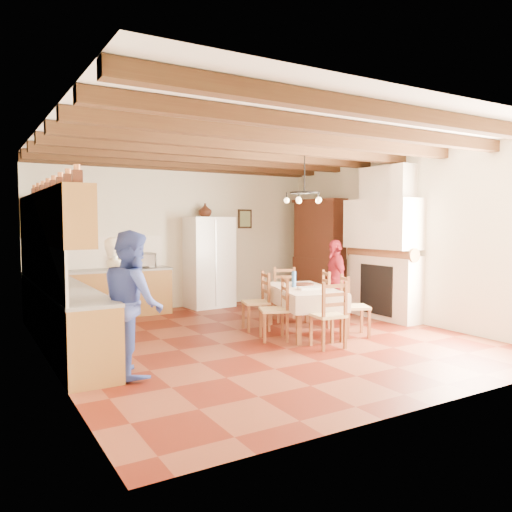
{
  "coord_description": "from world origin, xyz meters",
  "views": [
    {
      "loc": [
        -3.91,
        -6.45,
        1.8
      ],
      "look_at": [
        0.1,
        0.3,
        1.25
      ],
      "focal_mm": 35.0,
      "sensor_mm": 36.0,
      "label": 1
    }
  ],
  "objects": [
    {
      "name": "hutch",
      "position": [
        2.75,
        2.05,
        1.13
      ],
      "size": [
        0.68,
        1.31,
        2.27
      ],
      "primitive_type": null,
      "rotation": [
        0.0,
        0.0,
        0.13
      ],
      "color": "#361C11",
      "rests_on": "floor"
    },
    {
      "name": "upper_cabinets",
      "position": [
        -2.83,
        1.05,
        1.85
      ],
      "size": [
        0.35,
        4.2,
        0.7
      ],
      "primitive_type": "cube",
      "color": "olive",
      "rests_on": "ground"
    },
    {
      "name": "lower_cabinets_left",
      "position": [
        -2.7,
        1.05,
        0.43
      ],
      "size": [
        0.6,
        4.3,
        0.86
      ],
      "primitive_type": "cube",
      "color": "olive",
      "rests_on": "ground"
    },
    {
      "name": "microwave",
      "position": [
        -0.91,
        2.95,
        1.04
      ],
      "size": [
        0.53,
        0.38,
        0.28
      ],
      "primitive_type": "imported",
      "rotation": [
        0.0,
        0.0,
        -0.08
      ],
      "color": "silver",
      "rests_on": "countertop_back"
    },
    {
      "name": "countertop_back",
      "position": [
        -1.55,
        2.95,
        0.88
      ],
      "size": [
        2.34,
        0.62,
        0.04
      ],
      "primitive_type": "cube",
      "color": "slate",
      "rests_on": "lower_cabinets_back"
    },
    {
      "name": "ceiling",
      "position": [
        0.0,
        0.0,
        3.01
      ],
      "size": [
        6.0,
        6.5,
        0.02
      ],
      "primitive_type": "cube",
      "color": "white",
      "rests_on": "ground"
    },
    {
      "name": "person_woman_red",
      "position": [
        2.04,
        0.69,
        0.73
      ],
      "size": [
        0.64,
        0.93,
        1.46
      ],
      "primitive_type": "imported",
      "rotation": [
        0.0,
        0.0,
        -1.94
      ],
      "color": "#C3283B",
      "rests_on": "floor"
    },
    {
      "name": "chair_right_far",
      "position": [
        1.58,
        0.12,
        0.48
      ],
      "size": [
        0.53,
        0.54,
        0.96
      ],
      "primitive_type": null,
      "rotation": [
        0.0,
        0.0,
        1.18
      ],
      "color": "brown",
      "rests_on": "floor"
    },
    {
      "name": "wall_picture",
      "position": [
        1.55,
        3.23,
        1.85
      ],
      "size": [
        0.34,
        0.03,
        0.42
      ],
      "primitive_type": "cube",
      "color": "black",
      "rests_on": "ground"
    },
    {
      "name": "lower_cabinets_back",
      "position": [
        -1.55,
        2.95,
        0.43
      ],
      "size": [
        2.3,
        0.6,
        0.86
      ],
      "primitive_type": "cube",
      "color": "olive",
      "rests_on": "ground"
    },
    {
      "name": "refrigerator",
      "position": [
        0.55,
        3.06,
        0.94
      ],
      "size": [
        1.0,
        0.84,
        1.89
      ],
      "primitive_type": "cube",
      "rotation": [
        0.0,
        0.0,
        0.07
      ],
      "color": "white",
      "rests_on": "floor"
    },
    {
      "name": "chandelier",
      "position": [
        0.81,
        -0.0,
        2.25
      ],
      "size": [
        0.47,
        0.47,
        0.03
      ],
      "primitive_type": "torus",
      "color": "black",
      "rests_on": "ground"
    },
    {
      "name": "countertop_left",
      "position": [
        -2.7,
        1.05,
        0.88
      ],
      "size": [
        0.62,
        4.3,
        0.04
      ],
      "primitive_type": "cube",
      "color": "slate",
      "rests_on": "lower_cabinets_left"
    },
    {
      "name": "person_man",
      "position": [
        -2.04,
        0.54,
        0.79
      ],
      "size": [
        0.39,
        0.58,
        1.58
      ],
      "primitive_type": "imported",
      "rotation": [
        0.0,
        0.0,
        1.59
      ],
      "color": "white",
      "rests_on": "floor"
    },
    {
      "name": "backsplash_left",
      "position": [
        -2.98,
        1.05,
        1.2
      ],
      "size": [
        0.03,
        4.3,
        0.6
      ],
      "primitive_type": "cube",
      "color": "white",
      "rests_on": "ground"
    },
    {
      "name": "fridge_vase",
      "position": [
        0.5,
        3.06,
        2.03
      ],
      "size": [
        0.3,
        0.3,
        0.28
      ],
      "primitive_type": "imported",
      "rotation": [
        0.0,
        0.0,
        0.09
      ],
      "color": "#361C11",
      "rests_on": "refrigerator"
    },
    {
      "name": "ceiling_beams",
      "position": [
        0.0,
        0.0,
        2.91
      ],
      "size": [
        6.0,
        6.3,
        0.16
      ],
      "primitive_type": null,
      "color": "#381E11",
      "rests_on": "ground"
    },
    {
      "name": "chair_right_near",
      "position": [
        1.37,
        -0.6,
        0.48
      ],
      "size": [
        0.54,
        0.55,
        0.96
      ],
      "primitive_type": null,
      "rotation": [
        0.0,
        0.0,
        1.15
      ],
      "color": "brown",
      "rests_on": "floor"
    },
    {
      "name": "fireplace",
      "position": [
        2.72,
        0.2,
        1.4
      ],
      "size": [
        0.56,
        1.6,
        2.8
      ],
      "primitive_type": null,
      "color": "beige",
      "rests_on": "ground"
    },
    {
      "name": "floor",
      "position": [
        0.0,
        0.0,
        -0.01
      ],
      "size": [
        6.0,
        6.5,
        0.02
      ],
      "primitive_type": "cube",
      "color": "#52150A",
      "rests_on": "ground"
    },
    {
      "name": "person_woman_blue",
      "position": [
        -2.2,
        -0.76,
        0.85
      ],
      "size": [
        0.67,
        0.85,
        1.7
      ],
      "primitive_type": "imported",
      "rotation": [
        0.0,
        0.0,
        1.53
      ],
      "color": "#38499D",
      "rests_on": "floor"
    },
    {
      "name": "chair_end_near",
      "position": [
        0.56,
        -0.94,
        0.48
      ],
      "size": [
        0.46,
        0.45,
        0.96
      ],
      "primitive_type": null,
      "rotation": [
        0.0,
        0.0,
        3.02
      ],
      "color": "brown",
      "rests_on": "floor"
    },
    {
      "name": "chair_left_far",
      "position": [
        0.25,
        0.56,
        0.48
      ],
      "size": [
        0.5,
        0.51,
        0.96
      ],
      "primitive_type": null,
      "rotation": [
        0.0,
        0.0,
        -1.83
      ],
      "color": "brown",
      "rests_on": "floor"
    },
    {
      "name": "dining_table",
      "position": [
        0.81,
        -0.0,
        0.65
      ],
      "size": [
        1.28,
        1.84,
        0.73
      ],
      "rotation": [
        0.0,
        0.0,
        -0.28
      ],
      "color": "white",
      "rests_on": "floor"
    },
    {
      "name": "backsplash_back",
      "position": [
        -1.55,
        3.23,
        1.2
      ],
      "size": [
        2.3,
        0.03,
        0.6
      ],
      "primitive_type": "cube",
      "color": "white",
      "rests_on": "ground"
    },
    {
      "name": "wall_front",
      "position": [
        0.0,
        -3.26,
        1.5
      ],
      "size": [
        6.0,
        0.02,
        3.0
      ],
      "primitive_type": "cube",
      "color": "beige",
      "rests_on": "ground"
    },
    {
      "name": "wall_left",
      "position": [
        -3.01,
        0.0,
        1.5
      ],
      "size": [
        0.02,
        6.5,
        3.0
      ],
      "primitive_type": "cube",
      "color": "beige",
      "rests_on": "ground"
    },
    {
      "name": "chair_end_far",
      "position": [
        1.11,
        0.93,
        0.48
      ],
      "size": [
        0.54,
        0.53,
        0.96
      ],
      "primitive_type": null,
      "rotation": [
        0.0,
        0.0,
        -0.39
      ],
      "color": "brown",
      "rests_on": "floor"
    },
    {
      "name": "wall_right",
      "position": [
        3.01,
        0.0,
        1.5
      ],
      "size": [
        0.02,
        6.5,
        3.0
      ],
      "primitive_type": "cube",
      "color": "beige",
      "rests_on": "ground"
    },
    {
      "name": "wall_back",
      "position": [
        0.0,
        3.26,
        1.5
      ],
      "size": [
        6.0,
        0.02,
        3.0
      ],
      "primitive_type": "cube",
      "color": "beige",
      "rests_on": "ground"
    },
    {
      "name": "chair_left_near",
      "position": [
        0.13,
        -0.17,
        0.48
      ],
      "size": [
        0.53,
        0.54,
        0.96
      ],
      "primitive_type": null,
      "rotation": [
        0.0,
        0.0,
        -1.96
      ],
      "color": "brown",
      "rests_on": "floor"
    }
  ]
}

